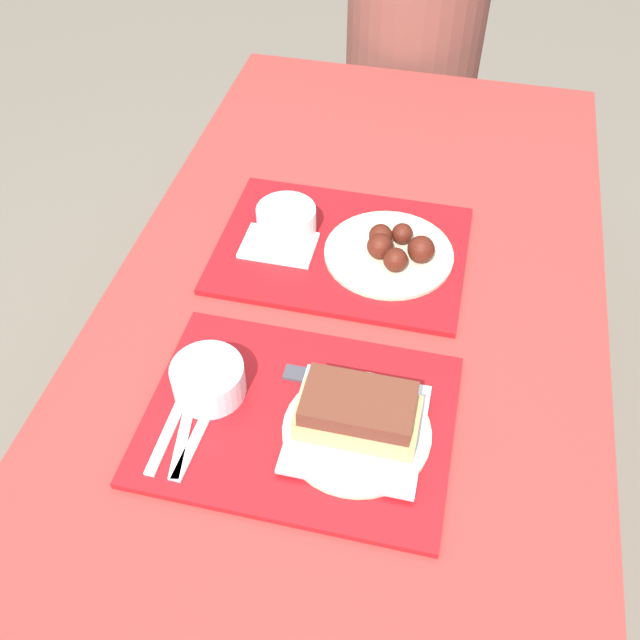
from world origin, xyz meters
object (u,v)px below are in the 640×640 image
object	(u,v)px
wings_plate_far	(393,250)
tray_near	(299,419)
brisket_sandwich_plate	(358,419)
bowl_coleslaw_far	(286,219)
bowl_coleslaw_near	(208,378)
tray_far	(341,250)
person_seated_across	(417,13)

from	to	relation	value
wings_plate_far	tray_near	bearing A→B (deg)	-101.70
brisket_sandwich_plate	bowl_coleslaw_far	size ratio (longest dim) A/B	1.97
brisket_sandwich_plate	wings_plate_far	distance (m)	0.39
bowl_coleslaw_near	wings_plate_far	bearing A→B (deg)	58.45
bowl_coleslaw_near	bowl_coleslaw_far	size ratio (longest dim) A/B	1.00
tray_far	wings_plate_far	bearing A→B (deg)	-2.91
tray_near	brisket_sandwich_plate	size ratio (longest dim) A/B	2.09
brisket_sandwich_plate	person_seated_across	xyz separation A→B (m)	(-0.09, 1.32, 0.01)
tray_far	wings_plate_far	world-z (taller)	wings_plate_far
bowl_coleslaw_far	brisket_sandwich_plate	bearing A→B (deg)	-62.53
wings_plate_far	person_seated_across	xyz separation A→B (m)	(-0.08, 0.93, 0.02)
wings_plate_far	person_seated_across	bearing A→B (deg)	95.12
tray_far	person_seated_across	world-z (taller)	person_seated_across
brisket_sandwich_plate	person_seated_across	size ratio (longest dim) A/B	0.29
tray_near	tray_far	world-z (taller)	same
bowl_coleslaw_near	brisket_sandwich_plate	bearing A→B (deg)	-6.08
brisket_sandwich_plate	tray_near	bearing A→B (deg)	174.59
tray_far	bowl_coleslaw_near	bearing A→B (deg)	-109.18
person_seated_across	bowl_coleslaw_far	bearing A→B (deg)	-97.72
bowl_coleslaw_near	brisket_sandwich_plate	world-z (taller)	brisket_sandwich_plate
tray_near	brisket_sandwich_plate	xyz separation A→B (m)	(0.09, -0.01, 0.04)
tray_far	person_seated_across	xyz separation A→B (m)	(0.01, 0.93, 0.05)
brisket_sandwich_plate	wings_plate_far	world-z (taller)	brisket_sandwich_plate
bowl_coleslaw_far	person_seated_across	size ratio (longest dim) A/B	0.15
bowl_coleslaw_near	wings_plate_far	xyz separation A→B (m)	(0.23, 0.37, -0.01)
brisket_sandwich_plate	bowl_coleslaw_far	xyz separation A→B (m)	(-0.22, 0.42, -0.00)
tray_near	bowl_coleslaw_near	xyz separation A→B (m)	(-0.15, 0.02, 0.04)
tray_near	wings_plate_far	bearing A→B (deg)	78.30
wings_plate_far	tray_far	bearing A→B (deg)	177.09
tray_near	tray_far	distance (m)	0.39
tray_near	wings_plate_far	xyz separation A→B (m)	(0.08, 0.38, 0.02)
bowl_coleslaw_far	wings_plate_far	bearing A→B (deg)	-6.50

